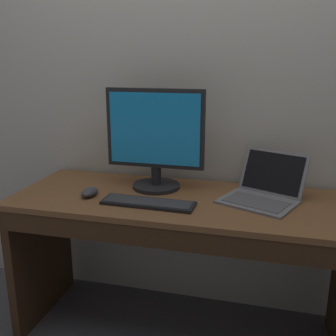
{
  "coord_description": "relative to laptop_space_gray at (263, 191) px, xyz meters",
  "views": [
    {
      "loc": [
        0.37,
        -1.68,
        1.36
      ],
      "look_at": [
        -0.06,
        0.0,
        0.87
      ],
      "focal_mm": 41.88,
      "sensor_mm": 36.0,
      "label": 1
    }
  ],
  "objects": [
    {
      "name": "laptop_space_gray",
      "position": [
        0.0,
        0.0,
        0.0
      ],
      "size": [
        0.41,
        0.42,
        0.21
      ],
      "color": "slate",
      "rests_on": "desk"
    },
    {
      "name": "back_wall",
      "position": [
        -0.37,
        0.27,
        0.61
      ],
      "size": [
        5.1,
        0.04,
        2.77
      ],
      "primitive_type": "cube",
      "color": "beige",
      "rests_on": "ground"
    },
    {
      "name": "desk",
      "position": [
        -0.37,
        -0.08,
        -0.26
      ],
      "size": [
        1.57,
        0.6,
        0.73
      ],
      "color": "brown",
      "rests_on": "ground"
    },
    {
      "name": "wired_keyboard",
      "position": [
        -0.49,
        -0.19,
        -0.04
      ],
      "size": [
        0.42,
        0.13,
        0.02
      ],
      "color": "black",
      "rests_on": "desk"
    },
    {
      "name": "ground_plane",
      "position": [
        -0.37,
        -0.07,
        -0.78
      ],
      "size": [
        14.0,
        14.0,
        0.0
      ],
      "primitive_type": "plane",
      "color": "#4C4C51"
    },
    {
      "name": "computer_mouse",
      "position": [
        -0.79,
        -0.15,
        -0.02
      ],
      "size": [
        0.07,
        0.11,
        0.04
      ],
      "primitive_type": "ellipsoid",
      "rotation": [
        0.0,
        0.0,
        -0.04
      ],
      "color": "#38383D",
      "rests_on": "desk"
    },
    {
      "name": "external_monitor",
      "position": [
        -0.52,
        0.03,
        0.2
      ],
      "size": [
        0.48,
        0.24,
        0.49
      ],
      "color": "black",
      "rests_on": "desk"
    }
  ]
}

